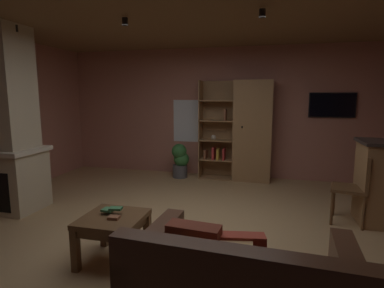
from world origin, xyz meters
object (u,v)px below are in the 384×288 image
(dining_chair, at_px, (357,184))
(stone_fireplace, at_px, (3,130))
(bookshelf_cabinet, at_px, (247,132))
(coffee_table, at_px, (113,225))
(table_book_0, at_px, (114,218))
(table_book_1, at_px, (108,210))
(table_book_2, at_px, (116,209))
(wall_mounted_tv, at_px, (332,105))
(potted_floor_plant, at_px, (180,160))

(dining_chair, bearing_deg, stone_fireplace, -172.39)
(bookshelf_cabinet, bearing_deg, coffee_table, -107.26)
(table_book_0, height_order, dining_chair, dining_chair)
(table_book_1, height_order, dining_chair, dining_chair)
(table_book_2, distance_m, wall_mounted_tv, 4.51)
(table_book_1, distance_m, potted_floor_plant, 3.22)
(stone_fireplace, distance_m, bookshelf_cabinet, 4.10)
(bookshelf_cabinet, bearing_deg, potted_floor_plant, -173.40)
(bookshelf_cabinet, height_order, dining_chair, bookshelf_cabinet)
(coffee_table, height_order, dining_chair, dining_chair)
(coffee_table, bearing_deg, potted_floor_plant, 94.49)
(coffee_table, height_order, table_book_2, table_book_2)
(table_book_1, distance_m, dining_chair, 3.08)
(coffee_table, xyz_separation_m, table_book_2, (0.01, 0.05, 0.16))
(bookshelf_cabinet, xyz_separation_m, potted_floor_plant, (-1.32, -0.15, -0.59))
(table_book_0, relative_size, wall_mounted_tv, 0.13)
(stone_fireplace, distance_m, table_book_0, 2.57)
(bookshelf_cabinet, bearing_deg, wall_mounted_tv, 7.85)
(table_book_0, bearing_deg, table_book_1, 136.95)
(stone_fireplace, relative_size, table_book_1, 21.98)
(table_book_0, height_order, wall_mounted_tv, wall_mounted_tv)
(table_book_2, bearing_deg, wall_mounted_tv, 54.17)
(coffee_table, relative_size, table_book_2, 4.79)
(stone_fireplace, bearing_deg, table_book_2, -22.24)
(dining_chair, distance_m, potted_floor_plant, 3.30)
(dining_chair, height_order, wall_mounted_tv, wall_mounted_tv)
(table_book_1, distance_m, table_book_2, 0.09)
(table_book_0, distance_m, dining_chair, 3.04)
(coffee_table, height_order, table_book_0, table_book_0)
(table_book_0, bearing_deg, wall_mounted_tv, 55.38)
(stone_fireplace, relative_size, wall_mounted_tv, 3.18)
(coffee_table, bearing_deg, table_book_1, 144.32)
(table_book_2, bearing_deg, bookshelf_cabinet, 72.61)
(dining_chair, xyz_separation_m, wall_mounted_tv, (-0.00, 2.03, 0.95))
(stone_fireplace, relative_size, table_book_2, 20.61)
(table_book_2, height_order, potted_floor_plant, potted_floor_plant)
(table_book_1, xyz_separation_m, dining_chair, (2.67, 1.55, 0.02))
(table_book_1, distance_m, wall_mounted_tv, 4.56)
(coffee_table, distance_m, table_book_1, 0.16)
(dining_chair, bearing_deg, bookshelf_cabinet, 130.10)
(stone_fireplace, bearing_deg, table_book_0, -24.29)
(table_book_1, height_order, potted_floor_plant, potted_floor_plant)
(bookshelf_cabinet, height_order, potted_floor_plant, bookshelf_cabinet)
(stone_fireplace, bearing_deg, dining_chair, 7.61)
(potted_floor_plant, bearing_deg, stone_fireplace, -130.31)
(bookshelf_cabinet, relative_size, table_book_2, 15.40)
(stone_fireplace, relative_size, dining_chair, 2.83)
(coffee_table, relative_size, potted_floor_plant, 0.87)
(stone_fireplace, xyz_separation_m, table_book_2, (2.22, -0.91, -0.64))
(coffee_table, relative_size, dining_chair, 0.66)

